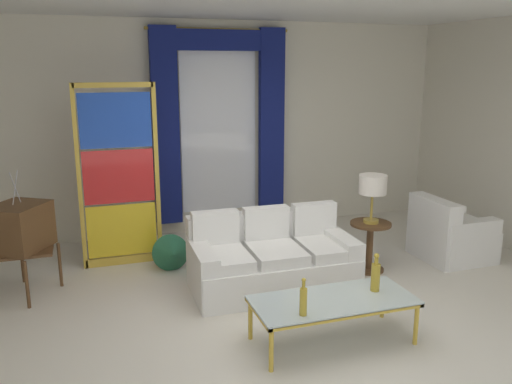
{
  "coord_description": "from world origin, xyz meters",
  "views": [
    {
      "loc": [
        -1.7,
        -4.39,
        2.4
      ],
      "look_at": [
        0.05,
        0.9,
        1.05
      ],
      "focal_mm": 37.12,
      "sensor_mm": 36.0,
      "label": 1
    }
  ],
  "objects_px": {
    "coffee_table": "(333,302)",
    "round_side_table": "(370,242)",
    "armchair_white": "(449,237)",
    "peacock_figurine": "(172,254)",
    "vintage_tv": "(19,229)",
    "table_lamp_brass": "(373,187)",
    "bottle_crystal_tall": "(376,276)",
    "couch_white_long": "(271,260)",
    "stained_glass_divider": "(119,180)",
    "bottle_blue_decanter": "(303,300)"
  },
  "relations": [
    {
      "from": "coffee_table",
      "to": "round_side_table",
      "type": "distance_m",
      "value": 1.8
    },
    {
      "from": "couch_white_long",
      "to": "vintage_tv",
      "type": "height_order",
      "value": "vintage_tv"
    },
    {
      "from": "table_lamp_brass",
      "to": "stained_glass_divider",
      "type": "bearing_deg",
      "value": 157.5
    },
    {
      "from": "couch_white_long",
      "to": "bottle_crystal_tall",
      "type": "xyz_separation_m",
      "value": [
        0.53,
        -1.28,
        0.25
      ]
    },
    {
      "from": "couch_white_long",
      "to": "armchair_white",
      "type": "bearing_deg",
      "value": 2.33
    },
    {
      "from": "armchair_white",
      "to": "peacock_figurine",
      "type": "height_order",
      "value": "armchair_white"
    },
    {
      "from": "peacock_figurine",
      "to": "round_side_table",
      "type": "height_order",
      "value": "round_side_table"
    },
    {
      "from": "armchair_white",
      "to": "stained_glass_divider",
      "type": "xyz_separation_m",
      "value": [
        -3.92,
        1.09,
        0.77
      ]
    },
    {
      "from": "armchair_white",
      "to": "peacock_figurine",
      "type": "relative_size",
      "value": 1.38
    },
    {
      "from": "vintage_tv",
      "to": "stained_glass_divider",
      "type": "bearing_deg",
      "value": 28.64
    },
    {
      "from": "bottle_blue_decanter",
      "to": "table_lamp_brass",
      "type": "height_order",
      "value": "table_lamp_brass"
    },
    {
      "from": "coffee_table",
      "to": "bottle_blue_decanter",
      "type": "height_order",
      "value": "bottle_blue_decanter"
    },
    {
      "from": "armchair_white",
      "to": "stained_glass_divider",
      "type": "relative_size",
      "value": 0.38
    },
    {
      "from": "peacock_figurine",
      "to": "table_lamp_brass",
      "type": "relative_size",
      "value": 1.05
    },
    {
      "from": "bottle_blue_decanter",
      "to": "peacock_figurine",
      "type": "relative_size",
      "value": 0.54
    },
    {
      "from": "table_lamp_brass",
      "to": "peacock_figurine",
      "type": "bearing_deg",
      "value": 162.8
    },
    {
      "from": "round_side_table",
      "to": "stained_glass_divider",
      "type": "bearing_deg",
      "value": 157.5
    },
    {
      "from": "bottle_crystal_tall",
      "to": "table_lamp_brass",
      "type": "relative_size",
      "value": 0.62
    },
    {
      "from": "couch_white_long",
      "to": "round_side_table",
      "type": "height_order",
      "value": "couch_white_long"
    },
    {
      "from": "bottle_crystal_tall",
      "to": "peacock_figurine",
      "type": "distance_m",
      "value": 2.55
    },
    {
      "from": "bottle_blue_decanter",
      "to": "peacock_figurine",
      "type": "xyz_separation_m",
      "value": [
        -0.7,
        2.27,
        -0.32
      ]
    },
    {
      "from": "vintage_tv",
      "to": "bottle_crystal_tall",
      "type": "bearing_deg",
      "value": -31.43
    },
    {
      "from": "armchair_white",
      "to": "stained_glass_divider",
      "type": "bearing_deg",
      "value": 164.39
    },
    {
      "from": "bottle_blue_decanter",
      "to": "armchair_white",
      "type": "distance_m",
      "value": 3.15
    },
    {
      "from": "couch_white_long",
      "to": "vintage_tv",
      "type": "relative_size",
      "value": 1.32
    },
    {
      "from": "stained_glass_divider",
      "to": "couch_white_long",
      "type": "bearing_deg",
      "value": -38.63
    },
    {
      "from": "stained_glass_divider",
      "to": "round_side_table",
      "type": "height_order",
      "value": "stained_glass_divider"
    },
    {
      "from": "vintage_tv",
      "to": "table_lamp_brass",
      "type": "relative_size",
      "value": 2.36
    },
    {
      "from": "stained_glass_divider",
      "to": "peacock_figurine",
      "type": "xyz_separation_m",
      "value": [
        0.52,
        -0.45,
        -0.84
      ]
    },
    {
      "from": "armchair_white",
      "to": "vintage_tv",
      "type": "bearing_deg",
      "value": 174.16
    },
    {
      "from": "round_side_table",
      "to": "coffee_table",
      "type": "bearing_deg",
      "value": -130.21
    },
    {
      "from": "table_lamp_brass",
      "to": "round_side_table",
      "type": "bearing_deg",
      "value": -153.43
    },
    {
      "from": "coffee_table",
      "to": "peacock_figurine",
      "type": "distance_m",
      "value": 2.33
    },
    {
      "from": "couch_white_long",
      "to": "bottle_crystal_tall",
      "type": "height_order",
      "value": "couch_white_long"
    },
    {
      "from": "couch_white_long",
      "to": "table_lamp_brass",
      "type": "height_order",
      "value": "table_lamp_brass"
    },
    {
      "from": "bottle_crystal_tall",
      "to": "vintage_tv",
      "type": "bearing_deg",
      "value": 148.57
    },
    {
      "from": "bottle_blue_decanter",
      "to": "table_lamp_brass",
      "type": "relative_size",
      "value": 0.57
    },
    {
      "from": "bottle_blue_decanter",
      "to": "stained_glass_divider",
      "type": "bearing_deg",
      "value": 114.22
    },
    {
      "from": "bottle_blue_decanter",
      "to": "round_side_table",
      "type": "height_order",
      "value": "bottle_blue_decanter"
    },
    {
      "from": "bottle_blue_decanter",
      "to": "peacock_figurine",
      "type": "height_order",
      "value": "bottle_blue_decanter"
    },
    {
      "from": "bottle_crystal_tall",
      "to": "table_lamp_brass",
      "type": "height_order",
      "value": "table_lamp_brass"
    },
    {
      "from": "stained_glass_divider",
      "to": "round_side_table",
      "type": "xyz_separation_m",
      "value": [
        2.76,
        -1.14,
        -0.7
      ]
    },
    {
      "from": "vintage_tv",
      "to": "table_lamp_brass",
      "type": "xyz_separation_m",
      "value": [
        3.83,
        -0.56,
        0.3
      ]
    },
    {
      "from": "coffee_table",
      "to": "peacock_figurine",
      "type": "bearing_deg",
      "value": 117.39
    },
    {
      "from": "bottle_crystal_tall",
      "to": "vintage_tv",
      "type": "distance_m",
      "value": 3.63
    },
    {
      "from": "peacock_figurine",
      "to": "coffee_table",
      "type": "bearing_deg",
      "value": -62.61
    },
    {
      "from": "bottle_crystal_tall",
      "to": "armchair_white",
      "type": "xyz_separation_m",
      "value": [
        1.89,
        1.38,
        -0.27
      ]
    },
    {
      "from": "round_side_table",
      "to": "table_lamp_brass",
      "type": "relative_size",
      "value": 1.04
    },
    {
      "from": "bottle_blue_decanter",
      "to": "coffee_table",
      "type": "bearing_deg",
      "value": 28.17
    },
    {
      "from": "armchair_white",
      "to": "table_lamp_brass",
      "type": "relative_size",
      "value": 1.45
    }
  ]
}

